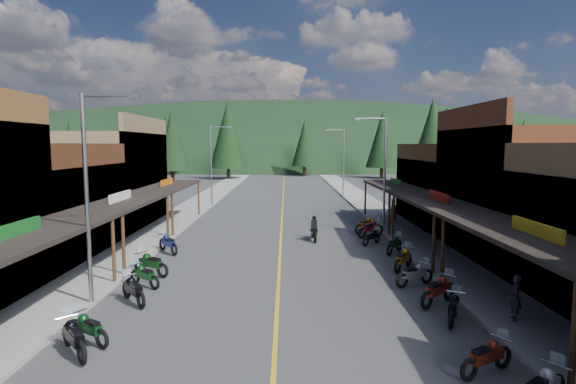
{
  "coord_description": "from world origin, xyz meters",
  "views": [
    {
      "loc": [
        0.33,
        -22.63,
        6.12
      ],
      "look_at": [
        0.47,
        7.04,
        3.0
      ],
      "focal_mm": 28.0,
      "sensor_mm": 36.0,
      "label": 1
    }
  ],
  "objects_px": {
    "bike_east_10": "(371,227)",
    "bike_east_11": "(366,224)",
    "pine_1": "(167,139)",
    "bike_west_6": "(144,274)",
    "pine_11": "(432,137)",
    "bike_east_4": "(454,307)",
    "pine_10": "(172,141)",
    "bike_east_9": "(371,236)",
    "shop_east_2": "(532,193)",
    "bike_east_6": "(415,273)",
    "streetlight_3": "(342,159)",
    "pine_0": "(71,143)",
    "bike_west_7": "(151,262)",
    "pine_9": "(443,143)",
    "streetlight_1": "(213,162)",
    "pine_5": "(446,136)",
    "pine_8": "(125,146)",
    "bike_east_5": "(438,289)",
    "bike_west_5": "(133,288)",
    "pedestrian_east_a": "(515,297)",
    "streetlight_0": "(90,190)",
    "pine_2": "(228,134)",
    "shop_west_3": "(100,179)",
    "bike_west_3": "(74,335)",
    "shop_east_3": "(462,192)",
    "bike_east_7": "(403,258)",
    "pine_7": "(138,140)",
    "rider_on_bike": "(314,230)",
    "shop_west_2": "(28,211)",
    "pine_3": "(305,143)",
    "pine_4": "(382,139)",
    "pedestrian_east_b": "(393,211)",
    "pine_6": "(523,143)",
    "bike_west_8": "(168,242)",
    "bike_west_4": "(88,327)"
  },
  "relations": [
    {
      "from": "pine_2",
      "to": "pine_0",
      "type": "bearing_deg",
      "value": 172.41
    },
    {
      "from": "shop_west_2",
      "to": "pine_10",
      "type": "xyz_separation_m",
      "value": [
        -4.25,
        48.3,
        4.25
      ]
    },
    {
      "from": "bike_east_9",
      "to": "bike_east_11",
      "type": "distance_m",
      "value": 3.7
    },
    {
      "from": "pine_10",
      "to": "pine_11",
      "type": "distance_m",
      "value": 39.85
    },
    {
      "from": "bike_east_4",
      "to": "bike_east_9",
      "type": "bearing_deg",
      "value": 119.2
    },
    {
      "from": "bike_east_10",
      "to": "pedestrian_east_a",
      "type": "distance_m",
      "value": 14.75
    },
    {
      "from": "bike_east_6",
      "to": "bike_east_9",
      "type": "relative_size",
      "value": 1.07
    },
    {
      "from": "streetlight_0",
      "to": "pine_2",
      "type": "height_order",
      "value": "pine_2"
    },
    {
      "from": "bike_east_11",
      "to": "pine_4",
      "type": "bearing_deg",
      "value": 124.81
    },
    {
      "from": "bike_west_3",
      "to": "bike_west_6",
      "type": "bearing_deg",
      "value": 49.6
    },
    {
      "from": "bike_west_5",
      "to": "bike_east_9",
      "type": "xyz_separation_m",
      "value": [
        11.16,
        10.22,
        -0.06
      ]
    },
    {
      "from": "streetlight_1",
      "to": "bike_east_5",
      "type": "distance_m",
      "value": 31.13
    },
    {
      "from": "bike_west_7",
      "to": "rider_on_bike",
      "type": "distance_m",
      "value": 11.25
    },
    {
      "from": "shop_east_3",
      "to": "pine_6",
      "type": "relative_size",
      "value": 0.99
    },
    {
      "from": "bike_west_4",
      "to": "pine_8",
      "type": "bearing_deg",
      "value": 51.87
    },
    {
      "from": "pine_11",
      "to": "bike_east_9",
      "type": "xyz_separation_m",
      "value": [
        -14.41,
        -33.55,
        -6.65
      ]
    },
    {
      "from": "streetlight_3",
      "to": "pine_10",
      "type": "bearing_deg",
      "value": 141.29
    },
    {
      "from": "pine_1",
      "to": "pine_7",
      "type": "relative_size",
      "value": 1.0
    },
    {
      "from": "pine_11",
      "to": "bike_east_4",
      "type": "height_order",
      "value": "pine_11"
    },
    {
      "from": "pine_2",
      "to": "bike_east_7",
      "type": "distance_m",
      "value": 61.72
    },
    {
      "from": "streetlight_1",
      "to": "bike_west_8",
      "type": "height_order",
      "value": "streetlight_1"
    },
    {
      "from": "streetlight_3",
      "to": "bike_east_6",
      "type": "height_order",
      "value": "streetlight_3"
    },
    {
      "from": "shop_west_3",
      "to": "pine_1",
      "type": "distance_m",
      "value": 59.7
    },
    {
      "from": "shop_east_2",
      "to": "bike_east_11",
      "type": "bearing_deg",
      "value": 140.76
    },
    {
      "from": "pine_7",
      "to": "rider_on_bike",
      "type": "xyz_separation_m",
      "value": [
        34.13,
        -70.25,
        -6.58
      ]
    },
    {
      "from": "pedestrian_east_a",
      "to": "bike_east_9",
      "type": "bearing_deg",
      "value": -147.86
    },
    {
      "from": "streetlight_1",
      "to": "pine_5",
      "type": "xyz_separation_m",
      "value": [
        40.95,
        50.0,
        3.53
      ]
    },
    {
      "from": "pine_11",
      "to": "bike_east_10",
      "type": "bearing_deg",
      "value": -114.18
    },
    {
      "from": "pine_4",
      "to": "pine_2",
      "type": "bearing_deg",
      "value": -175.91
    },
    {
      "from": "streetlight_3",
      "to": "bike_east_7",
      "type": "bearing_deg",
      "value": -91.57
    },
    {
      "from": "shop_west_3",
      "to": "pine_4",
      "type": "relative_size",
      "value": 0.87
    },
    {
      "from": "pine_0",
      "to": "pine_10",
      "type": "distance_m",
      "value": 25.06
    },
    {
      "from": "pine_0",
      "to": "bike_west_7",
      "type": "bearing_deg",
      "value": -62.04
    },
    {
      "from": "bike_west_8",
      "to": "pine_9",
      "type": "bearing_deg",
      "value": 15.05
    },
    {
      "from": "shop_west_2",
      "to": "pedestrian_east_b",
      "type": "xyz_separation_m",
      "value": [
        22.33,
        9.86,
        -1.47
      ]
    },
    {
      "from": "shop_east_3",
      "to": "bike_west_7",
      "type": "relative_size",
      "value": 5.0
    },
    {
      "from": "pine_1",
      "to": "bike_west_6",
      "type": "height_order",
      "value": "pine_1"
    },
    {
      "from": "bike_east_10",
      "to": "bike_west_6",
      "type": "bearing_deg",
      "value": -84.93
    },
    {
      "from": "pine_9",
      "to": "bike_east_6",
      "type": "distance_m",
      "value": 52.21
    },
    {
      "from": "shop_east_2",
      "to": "pine_5",
      "type": "xyz_separation_m",
      "value": [
        20.22,
        70.3,
        4.47
      ]
    },
    {
      "from": "bike_east_5",
      "to": "bike_east_6",
      "type": "height_order",
      "value": "bike_east_5"
    },
    {
      "from": "bike_west_3",
      "to": "pedestrian_east_a",
      "type": "distance_m",
      "value": 14.18
    },
    {
      "from": "shop_east_2",
      "to": "bike_east_6",
      "type": "xyz_separation_m",
      "value": [
        -7.85,
        -5.34,
        -2.95
      ]
    },
    {
      "from": "bike_east_5",
      "to": "pine_10",
      "type": "bearing_deg",
      "value": 162.86
    },
    {
      "from": "pine_8",
      "to": "pedestrian_east_a",
      "type": "xyz_separation_m",
      "value": [
        30.16,
        -47.83,
        -5.03
      ]
    },
    {
      "from": "pine_3",
      "to": "bike_east_5",
      "type": "xyz_separation_m",
      "value": [
        2.18,
        -71.96,
        -5.85
      ]
    },
    {
      "from": "pine_3",
      "to": "bike_west_4",
      "type": "bearing_deg",
      "value": -97.39
    },
    {
      "from": "bike_east_10",
      "to": "bike_east_11",
      "type": "relative_size",
      "value": 1.03
    },
    {
      "from": "bike_west_6",
      "to": "pine_8",
      "type": "bearing_deg",
      "value": 57.92
    },
    {
      "from": "bike_west_7",
      "to": "bike_east_6",
      "type": "relative_size",
      "value": 1.09
    }
  ]
}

